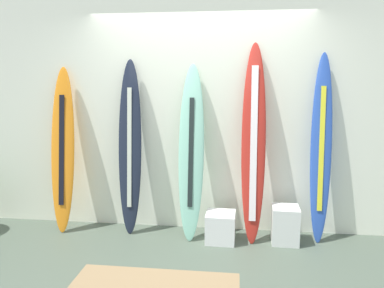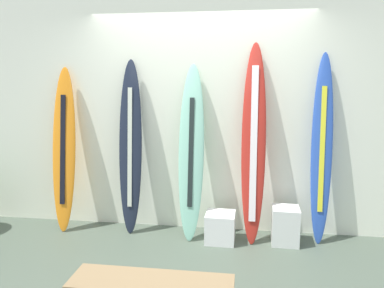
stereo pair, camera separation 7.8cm
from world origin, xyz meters
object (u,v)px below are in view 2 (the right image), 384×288
at_px(surfboard_seafoam, 191,152).
at_px(surfboard_cobalt, 322,151).
at_px(surfboard_sunset, 64,151).
at_px(display_block_left, 285,225).
at_px(bench, 151,288).
at_px(surfboard_charcoal, 130,149).
at_px(surfboard_crimson, 254,145).
at_px(display_block_center, 220,227).

distance_m(surfboard_seafoam, surfboard_cobalt, 1.40).
bearing_deg(surfboard_sunset, display_block_left, -2.08).
xyz_separation_m(display_block_left, bench, (-1.05, -1.71, 0.19)).
bearing_deg(surfboard_charcoal, surfboard_crimson, -1.85).
bearing_deg(bench, surfboard_charcoal, 110.79).
height_order(surfboard_crimson, surfboard_cobalt, surfboard_crimson).
bearing_deg(surfboard_charcoal, display_block_left, -4.03).
bearing_deg(bench, surfboard_crimson, 68.83).
distance_m(surfboard_cobalt, display_block_left, 0.89).
relative_size(surfboard_sunset, display_block_left, 4.75).
bearing_deg(surfboard_crimson, surfboard_cobalt, 4.61).
height_order(surfboard_charcoal, surfboard_crimson, surfboard_crimson).
height_order(surfboard_cobalt, bench, surfboard_cobalt).
bearing_deg(surfboard_sunset, surfboard_crimson, -0.37).
xyz_separation_m(surfboard_seafoam, display_block_left, (1.04, -0.07, -0.77)).
relative_size(surfboard_crimson, display_block_left, 5.37).
bearing_deg(surfboard_seafoam, surfboard_crimson, 0.46).
bearing_deg(display_block_left, surfboard_seafoam, 175.97).
bearing_deg(surfboard_seafoam, display_block_left, -4.03).
bearing_deg(surfboard_seafoam, surfboard_sunset, 179.26).
relative_size(surfboard_seafoam, surfboard_crimson, 0.90).
height_order(surfboard_seafoam, display_block_left, surfboard_seafoam).
bearing_deg(display_block_center, surfboard_cobalt, 9.75).
relative_size(surfboard_charcoal, surfboard_seafoam, 1.03).
bearing_deg(display_block_center, surfboard_crimson, 20.11).
xyz_separation_m(surfboard_charcoal, surfboard_crimson, (1.39, -0.04, 0.09)).
relative_size(surfboard_sunset, surfboard_charcoal, 0.96).
bearing_deg(surfboard_sunset, surfboard_cobalt, 0.87).
xyz_separation_m(surfboard_sunset, surfboard_charcoal, (0.79, 0.03, 0.04)).
distance_m(surfboard_crimson, display_block_center, 0.98).
relative_size(display_block_center, bench, 0.30).
height_order(surfboard_cobalt, display_block_left, surfboard_cobalt).
xyz_separation_m(surfboard_sunset, surfboard_crimson, (2.18, -0.01, 0.13)).
height_order(surfboard_charcoal, display_block_center, surfboard_charcoal).
distance_m(surfboard_crimson, display_block_left, 0.94).
bearing_deg(surfboard_cobalt, display_block_left, -159.26).
bearing_deg(surfboard_charcoal, surfboard_seafoam, -4.05).
xyz_separation_m(surfboard_sunset, display_block_center, (1.84, -0.14, -0.78)).
relative_size(surfboard_crimson, surfboard_cobalt, 1.05).
distance_m(surfboard_sunset, bench, 2.40).
bearing_deg(surfboard_charcoal, surfboard_cobalt, 0.36).
distance_m(surfboard_charcoal, surfboard_cobalt, 2.11).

